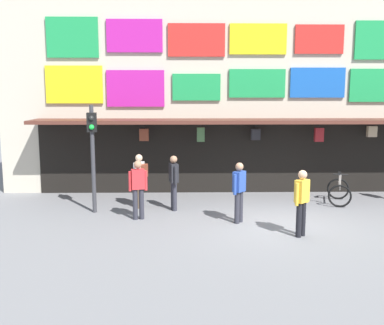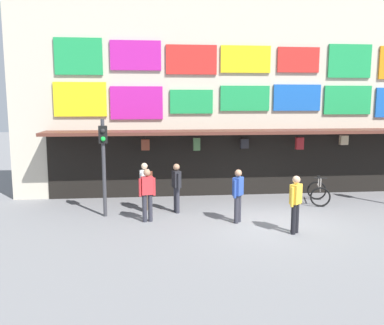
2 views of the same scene
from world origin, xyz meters
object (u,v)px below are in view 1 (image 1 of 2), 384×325
at_px(pedestrian_in_purple, 302,199).
at_px(pedestrian_in_black, 140,177).
at_px(pedestrian_in_white, 239,189).
at_px(bicycle_parked, 339,191).
at_px(pedestrian_in_blue, 138,186).
at_px(traffic_light_near, 92,141).
at_px(pedestrian_in_yellow, 174,180).

bearing_deg(pedestrian_in_purple, pedestrian_in_black, 145.88).
distance_m(pedestrian_in_white, pedestrian_in_black, 3.32).
distance_m(bicycle_parked, pedestrian_in_blue, 6.57).
relative_size(traffic_light_near, bicycle_parked, 2.43).
relative_size(pedestrian_in_white, pedestrian_in_black, 1.00).
relative_size(pedestrian_in_yellow, pedestrian_in_blue, 1.00).
height_order(pedestrian_in_blue, pedestrian_in_black, same).
height_order(pedestrian_in_yellow, pedestrian_in_blue, same).
bearing_deg(pedestrian_in_white, pedestrian_in_purple, -41.00).
relative_size(pedestrian_in_purple, pedestrian_in_blue, 1.00).
bearing_deg(pedestrian_in_blue, bicycle_parked, 15.36).
distance_m(bicycle_parked, pedestrian_in_black, 6.42).
bearing_deg(pedestrian_in_yellow, pedestrian_in_blue, -134.93).
relative_size(bicycle_parked, pedestrian_in_yellow, 0.78).
bearing_deg(pedestrian_in_blue, pedestrian_in_white, -7.87).
xyz_separation_m(pedestrian_in_white, pedestrian_in_purple, (1.40, -1.22, 0.00)).
xyz_separation_m(traffic_light_near, pedestrian_in_purple, (5.59, -2.36, -1.19)).
bearing_deg(pedestrian_in_black, pedestrian_in_purple, -34.12).
height_order(pedestrian_in_yellow, pedestrian_in_black, same).
height_order(pedestrian_in_yellow, pedestrian_in_purple, same).
height_order(bicycle_parked, pedestrian_in_purple, pedestrian_in_purple).
relative_size(bicycle_parked, pedestrian_in_purple, 0.78).
bearing_deg(traffic_light_near, bicycle_parked, 7.26).
bearing_deg(traffic_light_near, pedestrian_in_purple, -22.87).
bearing_deg(pedestrian_in_black, pedestrian_in_blue, -86.89).
bearing_deg(pedestrian_in_black, traffic_light_near, -157.93).
height_order(traffic_light_near, pedestrian_in_black, traffic_light_near).
xyz_separation_m(pedestrian_in_yellow, pedestrian_in_blue, (-0.98, -0.98, 0.00)).
bearing_deg(pedestrian_in_purple, pedestrian_in_white, 139.00).
xyz_separation_m(pedestrian_in_yellow, pedestrian_in_purple, (3.22, -2.59, 0.00)).
xyz_separation_m(pedestrian_in_white, pedestrian_in_black, (-2.87, 1.67, 0.04)).
xyz_separation_m(pedestrian_in_purple, pedestrian_in_blue, (-4.20, 1.61, 0.00)).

